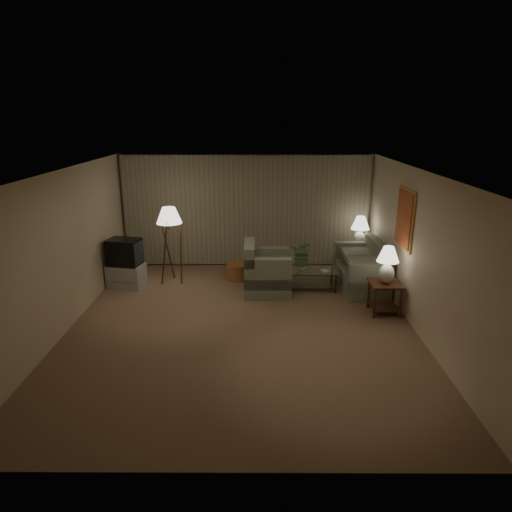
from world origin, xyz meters
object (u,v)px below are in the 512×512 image
at_px(side_table_near, 385,292).
at_px(side_table_far, 358,255).
at_px(armchair, 267,273).
at_px(floor_lamp, 171,244).
at_px(ottoman, 239,271).
at_px(coffee_table, 309,276).
at_px(vase, 302,266).
at_px(table_lamp_near, 388,262).
at_px(crt_tv, 124,252).
at_px(sofa, 361,270).
at_px(tv_cabinet, 126,276).
at_px(table_lamp_far, 360,229).

xyz_separation_m(side_table_near, side_table_far, (-0.00, 2.36, -0.01)).
relative_size(armchair, floor_lamp, 0.61).
bearing_deg(ottoman, floor_lamp, -171.49).
distance_m(coffee_table, vase, 0.26).
height_order(table_lamp_near, floor_lamp, floor_lamp).
bearing_deg(crt_tv, sofa, 11.67).
bearing_deg(side_table_near, floor_lamp, 159.11).
distance_m(coffee_table, ottoman, 1.63).
bearing_deg(coffee_table, tv_cabinet, 178.69).
bearing_deg(vase, armchair, -165.04).
relative_size(table_lamp_far, vase, 4.73).
bearing_deg(side_table_far, coffee_table, -139.07).
bearing_deg(floor_lamp, side_table_near, -20.89).
bearing_deg(table_lamp_far, armchair, -148.96).
height_order(tv_cabinet, floor_lamp, floor_lamp).
xyz_separation_m(tv_cabinet, ottoman, (2.40, 0.51, -0.07)).
distance_m(sofa, side_table_far, 1.02).
bearing_deg(crt_tv, table_lamp_near, -2.89).
xyz_separation_m(floor_lamp, vase, (2.84, -0.38, -0.39)).
bearing_deg(side_table_near, ottoman, 146.55).
relative_size(side_table_far, ottoman, 1.09).
height_order(sofa, coffee_table, sofa).
height_order(coffee_table, ottoman, coffee_table).
bearing_deg(tv_cabinet, floor_lamp, 28.71).
distance_m(armchair, coffee_table, 0.93).
height_order(side_table_near, vase, side_table_near).
bearing_deg(armchair, crt_tv, 83.82).
xyz_separation_m(side_table_near, ottoman, (-2.80, 1.85, -0.23)).
xyz_separation_m(ottoman, vase, (1.37, -0.60, 0.31)).
xyz_separation_m(side_table_far, vase, (-1.43, -1.11, 0.09)).
bearing_deg(tv_cabinet, side_table_far, 22.63).
bearing_deg(coffee_table, table_lamp_near, -44.37).
distance_m(side_table_near, floor_lamp, 4.59).
height_order(armchair, ottoman, armchair).
relative_size(coffee_table, crt_tv, 1.64).
distance_m(side_table_far, table_lamp_far, 0.63).
height_order(table_lamp_far, floor_lamp, floor_lamp).
xyz_separation_m(table_lamp_far, coffee_table, (-1.28, -1.11, -0.76)).
xyz_separation_m(table_lamp_far, ottoman, (-2.80, -0.51, -0.85)).
xyz_separation_m(sofa, crt_tv, (-5.05, -0.01, 0.39)).
height_order(coffee_table, vase, vase).
bearing_deg(table_lamp_near, side_table_far, 90.00).
bearing_deg(table_lamp_far, floor_lamp, -170.29).
relative_size(tv_cabinet, vase, 5.32).
bearing_deg(side_table_near, coffee_table, 135.63).
relative_size(floor_lamp, ottoman, 3.07).
xyz_separation_m(table_lamp_far, vase, (-1.43, -1.11, -0.54)).
xyz_separation_m(sofa, vase, (-1.28, -0.10, 0.10)).
height_order(side_table_near, table_lamp_far, table_lamp_far).
height_order(table_lamp_near, tv_cabinet, table_lamp_near).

